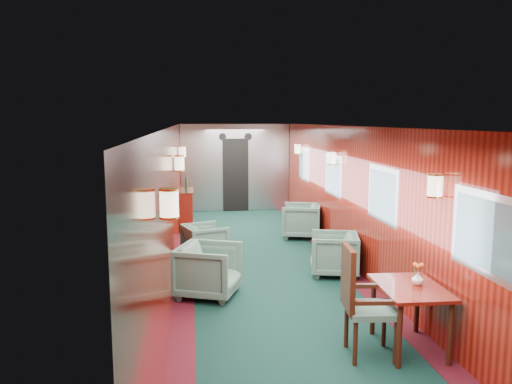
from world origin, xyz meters
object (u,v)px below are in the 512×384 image
armchair_left_near (209,270)px  armchair_right_far (301,221)px  armchair_left_far (205,242)px  armchair_right_near (334,254)px  credenza (186,209)px  dining_table (410,296)px  side_chair (361,297)px

armchair_left_near → armchair_right_far: size_ratio=1.03×
armchair_left_near → armchair_left_far: 1.90m
armchair_left_far → armchair_right_near: (2.06, -1.16, 0.02)m
armchair_left_far → credenza: bearing=-11.4°
armchair_right_near → armchair_right_far: (0.03, 2.62, 0.02)m
dining_table → armchair_left_far: (-2.11, 3.86, -0.28)m
armchair_right_near → armchair_right_far: 2.62m
armchair_right_near → side_chair: bearing=3.1°
dining_table → armchair_left_far: 4.41m
side_chair → credenza: side_chair is taller
credenza → armchair_left_near: 4.56m
armchair_left_far → armchair_right_far: (2.09, 1.46, 0.04)m
dining_table → armchair_right_near: dining_table is taller
dining_table → credenza: size_ratio=0.83×
side_chair → dining_table: bearing=13.8°
credenza → armchair_right_near: 4.51m
dining_table → armchair_right_near: 2.71m
armchair_left_near → armchair_right_near: (2.06, 0.74, -0.03)m
armchair_left_near → armchair_left_far: armchair_left_near is taller
armchair_right_near → armchair_right_far: bearing=-166.9°
credenza → armchair_left_near: size_ratio=1.43×
dining_table → credenza: bearing=113.0°
dining_table → armchair_right_far: (-0.02, 5.32, -0.24)m
armchair_right_far → armchair_right_near: bearing=15.0°
side_chair → armchair_right_near: side_chair is taller
armchair_left_far → side_chair: bearing=-177.9°
armchair_left_near → armchair_left_far: (0.00, 1.90, -0.05)m
dining_table → armchair_right_far: armchair_right_far is taller
armchair_right_near → armchair_right_far: size_ratio=0.95×
side_chair → armchair_left_near: size_ratio=1.44×
credenza → armchair_right_far: bearing=-25.9°
armchair_left_near → armchair_left_far: size_ratio=1.16×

